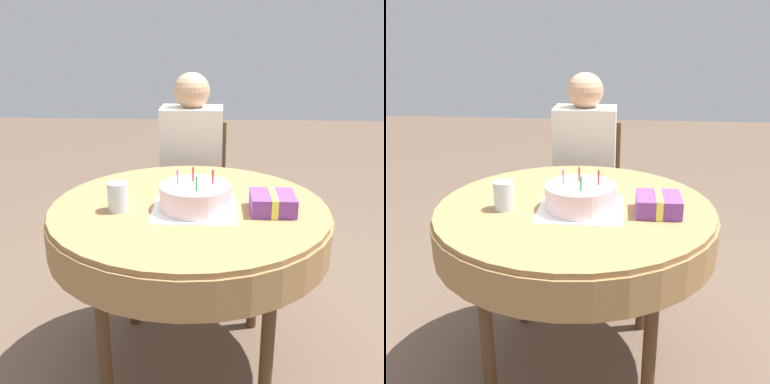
# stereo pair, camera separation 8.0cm
# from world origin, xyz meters

# --- Properties ---
(ground_plane) EXTENTS (12.00, 12.00, 0.00)m
(ground_plane) POSITION_xyz_m (0.00, 0.00, 0.00)
(ground_plane) COLOR brown
(dining_table) EXTENTS (1.10, 1.10, 0.77)m
(dining_table) POSITION_xyz_m (0.00, 0.00, 0.68)
(dining_table) COLOR #9E7547
(dining_table) RESTS_ON ground_plane
(chair) EXTENTS (0.44, 0.44, 0.90)m
(chair) POSITION_xyz_m (-0.03, 0.90, 0.49)
(chair) COLOR brown
(chair) RESTS_ON ground_plane
(person) EXTENTS (0.34, 0.33, 1.21)m
(person) POSITION_xyz_m (-0.03, 0.81, 0.72)
(person) COLOR tan
(person) RESTS_ON ground_plane
(napkin) EXTENTS (0.32, 0.32, 0.00)m
(napkin) POSITION_xyz_m (0.02, -0.04, 0.77)
(napkin) COLOR white
(napkin) RESTS_ON dining_table
(birthday_cake) EXTENTS (0.27, 0.27, 0.15)m
(birthday_cake) POSITION_xyz_m (0.02, -0.04, 0.82)
(birthday_cake) COLOR silver
(birthday_cake) RESTS_ON dining_table
(drinking_glass) EXTENTS (0.08, 0.08, 0.11)m
(drinking_glass) POSITION_xyz_m (-0.26, -0.07, 0.83)
(drinking_glass) COLOR silver
(drinking_glass) RESTS_ON dining_table
(gift_box) EXTENTS (0.16, 0.17, 0.07)m
(gift_box) POSITION_xyz_m (0.32, -0.06, 0.80)
(gift_box) COLOR #753D99
(gift_box) RESTS_ON dining_table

